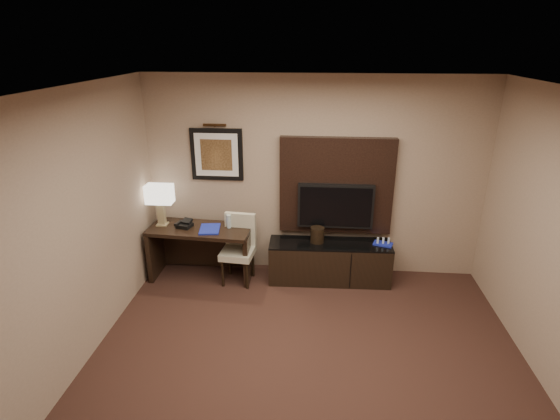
# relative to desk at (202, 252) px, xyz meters

# --- Properties ---
(floor) EXTENTS (4.50, 5.00, 0.01)m
(floor) POSITION_rel_desk_xyz_m (1.50, -2.12, -0.37)
(floor) COLOR #311B16
(floor) RESTS_ON ground
(ceiling) EXTENTS (4.50, 5.00, 0.01)m
(ceiling) POSITION_rel_desk_xyz_m (1.50, -2.12, 2.34)
(ceiling) COLOR silver
(ceiling) RESTS_ON wall_back
(wall_back) EXTENTS (4.50, 0.01, 2.70)m
(wall_back) POSITION_rel_desk_xyz_m (1.50, 0.38, 0.99)
(wall_back) COLOR gray
(wall_back) RESTS_ON floor
(wall_left) EXTENTS (0.01, 5.00, 2.70)m
(wall_left) POSITION_rel_desk_xyz_m (-0.75, -2.12, 0.99)
(wall_left) COLOR gray
(wall_left) RESTS_ON floor
(desk) EXTENTS (1.40, 0.68, 0.73)m
(desk) POSITION_rel_desk_xyz_m (0.00, 0.00, 0.00)
(desk) COLOR black
(desk) RESTS_ON floor
(credenza) EXTENTS (1.63, 0.50, 0.56)m
(credenza) POSITION_rel_desk_xyz_m (1.75, 0.04, -0.09)
(credenza) COLOR black
(credenza) RESTS_ON floor
(tv_wall_panel) EXTENTS (1.50, 0.12, 1.30)m
(tv_wall_panel) POSITION_rel_desk_xyz_m (1.80, 0.32, 0.91)
(tv_wall_panel) COLOR black
(tv_wall_panel) RESTS_ON wall_back
(tv) EXTENTS (1.00, 0.08, 0.60)m
(tv) POSITION_rel_desk_xyz_m (1.80, 0.22, 0.66)
(tv) COLOR black
(tv) RESTS_ON tv_wall_panel
(artwork) EXTENTS (0.70, 0.04, 0.70)m
(artwork) POSITION_rel_desk_xyz_m (0.20, 0.35, 1.29)
(artwork) COLOR black
(artwork) RESTS_ON wall_back
(picture_light) EXTENTS (0.04, 0.04, 0.30)m
(picture_light) POSITION_rel_desk_xyz_m (0.20, 0.32, 1.69)
(picture_light) COLOR #442B15
(picture_light) RESTS_ON wall_back
(desk_chair) EXTENTS (0.46, 0.52, 0.87)m
(desk_chair) POSITION_rel_desk_xyz_m (0.52, -0.10, 0.07)
(desk_chair) COLOR beige
(desk_chair) RESTS_ON floor
(table_lamp) EXTENTS (0.41, 0.28, 0.61)m
(table_lamp) POSITION_rel_desk_xyz_m (-0.53, 0.06, 0.67)
(table_lamp) COLOR tan
(table_lamp) RESTS_ON desk
(desk_phone) EXTENTS (0.22, 0.21, 0.09)m
(desk_phone) POSITION_rel_desk_xyz_m (-0.21, 0.00, 0.41)
(desk_phone) COLOR black
(desk_phone) RESTS_ON desk
(blue_folder) EXTENTS (0.30, 0.37, 0.02)m
(blue_folder) POSITION_rel_desk_xyz_m (0.15, -0.05, 0.38)
(blue_folder) COLOR #18269F
(blue_folder) RESTS_ON desk
(book) EXTENTS (0.16, 0.04, 0.21)m
(book) POSITION_rel_desk_xyz_m (0.10, -0.05, 0.47)
(book) COLOR #A09A7E
(book) RESTS_ON desk
(water_bottle) EXTENTS (0.08, 0.08, 0.18)m
(water_bottle) POSITION_rel_desk_xyz_m (0.39, 0.04, 0.46)
(water_bottle) COLOR silver
(water_bottle) RESTS_ON desk
(ice_bucket) EXTENTS (0.22, 0.22, 0.21)m
(ice_bucket) POSITION_rel_desk_xyz_m (1.57, 0.06, 0.30)
(ice_bucket) COLOR black
(ice_bucket) RESTS_ON credenza
(minibar_tray) EXTENTS (0.28, 0.22, 0.09)m
(minibar_tray) POSITION_rel_desk_xyz_m (2.44, 0.06, 0.24)
(minibar_tray) COLOR #1925A4
(minibar_tray) RESTS_ON credenza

